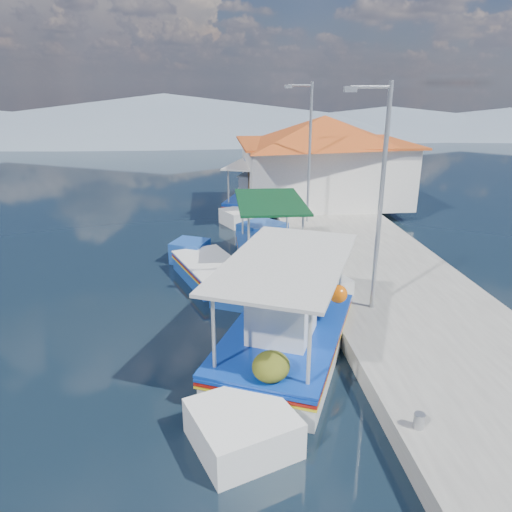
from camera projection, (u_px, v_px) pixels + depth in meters
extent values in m
plane|color=black|center=(209.00, 371.00, 11.44)|extent=(160.00, 160.00, 0.00)
cube|color=#A8A79D|center=(370.00, 264.00, 17.55)|extent=(5.00, 44.00, 0.50)
cylinder|color=#A5A8AD|center=(419.00, 421.00, 8.78)|extent=(0.20, 0.20, 0.30)
cylinder|color=#A5A8AD|center=(344.00, 303.00, 13.46)|extent=(0.20, 0.20, 0.30)
cylinder|color=#A5A8AD|center=(303.00, 238.00, 19.08)|extent=(0.20, 0.20, 0.30)
cylinder|color=#A5A8AD|center=(280.00, 203.00, 24.70)|extent=(0.20, 0.20, 0.30)
cube|color=white|center=(285.00, 351.00, 11.86)|extent=(4.24, 5.47, 1.07)
cube|color=white|center=(226.00, 298.00, 14.46)|extent=(2.31, 2.31, 1.18)
cube|color=white|center=(373.00, 424.00, 9.29)|extent=(2.24, 2.24, 1.01)
cube|color=#0C359E|center=(285.00, 333.00, 11.69)|extent=(4.36, 5.64, 0.07)
cube|color=#99130D|center=(285.00, 336.00, 11.72)|extent=(4.36, 5.64, 0.06)
cube|color=yellow|center=(285.00, 339.00, 11.75)|extent=(4.36, 5.64, 0.05)
cube|color=#0C359E|center=(285.00, 330.00, 11.66)|extent=(4.37, 5.60, 0.06)
cube|color=brown|center=(285.00, 331.00, 11.68)|extent=(4.01, 5.30, 0.06)
cube|color=white|center=(294.00, 313.00, 11.19)|extent=(1.84, 1.89, 1.24)
cube|color=silver|center=(294.00, 288.00, 10.97)|extent=(2.00, 2.04, 0.07)
cylinder|color=beige|center=(211.00, 276.00, 12.59)|extent=(0.08, 0.08, 1.80)
cylinder|color=beige|center=(276.00, 263.00, 13.51)|extent=(0.08, 0.08, 1.80)
cylinder|color=beige|center=(301.00, 347.00, 9.23)|extent=(0.08, 0.08, 1.80)
cylinder|color=beige|center=(379.00, 323.00, 10.15)|extent=(0.08, 0.08, 1.80)
cube|color=silver|center=(287.00, 261.00, 11.07)|extent=(4.35, 5.52, 0.08)
ellipsoid|color=#404913|center=(238.00, 299.00, 12.65)|extent=(0.86, 0.94, 0.64)
ellipsoid|color=#404913|center=(254.00, 287.00, 13.49)|extent=(0.72, 0.79, 0.54)
ellipsoid|color=#404913|center=(348.00, 357.00, 10.03)|extent=(0.77, 0.84, 0.57)
sphere|color=#EC5F07|center=(308.00, 281.00, 12.47)|extent=(0.45, 0.45, 0.45)
cube|color=#1B49A2|center=(270.00, 262.00, 17.72)|extent=(2.26, 4.11, 1.04)
cube|color=#1B49A2|center=(260.00, 237.00, 20.24)|extent=(2.23, 2.23, 1.15)
cube|color=#1B49A2|center=(282.00, 291.00, 15.25)|extent=(2.17, 2.17, 0.99)
cube|color=#0C359E|center=(270.00, 250.00, 17.56)|extent=(2.33, 4.24, 0.07)
cube|color=#99130D|center=(270.00, 252.00, 17.59)|extent=(2.33, 4.24, 0.05)
cube|color=yellow|center=(270.00, 254.00, 17.61)|extent=(2.33, 4.24, 0.04)
cube|color=#1B49A2|center=(270.00, 248.00, 17.53)|extent=(2.35, 4.20, 0.05)
cube|color=brown|center=(270.00, 249.00, 17.54)|extent=(2.09, 4.03, 0.05)
cylinder|color=beige|center=(241.00, 214.00, 18.75)|extent=(0.08, 0.08, 1.75)
cylinder|color=beige|center=(286.00, 213.00, 18.95)|extent=(0.08, 0.08, 1.75)
cylinder|color=beige|center=(251.00, 241.00, 15.55)|extent=(0.08, 0.08, 1.75)
cylinder|color=beige|center=(304.00, 239.00, 15.75)|extent=(0.08, 0.08, 1.75)
cube|color=#0B3A1B|center=(270.00, 201.00, 16.95)|extent=(2.37, 4.11, 0.08)
cube|color=#1B49A2|center=(210.00, 275.00, 16.68)|extent=(2.67, 3.55, 0.88)
cube|color=#1B49A2|center=(229.00, 252.00, 18.57)|extent=(1.60, 1.60, 0.98)
cube|color=#1B49A2|center=(188.00, 299.00, 14.80)|extent=(1.55, 1.55, 0.84)
cube|color=#0C359E|center=(210.00, 263.00, 16.54)|extent=(2.75, 3.66, 0.06)
cube|color=#99130D|center=(210.00, 266.00, 16.56)|extent=(2.75, 3.66, 0.05)
cube|color=yellow|center=(210.00, 267.00, 16.59)|extent=(2.75, 3.66, 0.04)
cube|color=white|center=(210.00, 262.00, 16.52)|extent=(2.75, 3.64, 0.05)
cube|color=brown|center=(210.00, 262.00, 16.53)|extent=(2.52, 3.45, 0.05)
cube|color=white|center=(255.00, 206.00, 25.84)|extent=(3.62, 4.85, 1.02)
cube|color=white|center=(234.00, 193.00, 28.23)|extent=(2.16, 2.16, 1.13)
cube|color=white|center=(281.00, 218.00, 23.48)|extent=(2.10, 2.10, 0.97)
cube|color=#0C359E|center=(255.00, 197.00, 25.68)|extent=(3.73, 4.99, 0.06)
cube|color=#99130D|center=(255.00, 199.00, 25.71)|extent=(3.73, 4.99, 0.05)
cube|color=yellow|center=(255.00, 200.00, 25.73)|extent=(3.73, 4.99, 0.04)
cube|color=#0C359E|center=(255.00, 196.00, 25.65)|extent=(3.74, 4.96, 0.05)
cube|color=brown|center=(255.00, 197.00, 25.67)|extent=(3.42, 4.70, 0.05)
cube|color=white|center=(258.00, 187.00, 25.19)|extent=(1.65, 1.74, 1.18)
cube|color=silver|center=(258.00, 175.00, 24.99)|extent=(1.79, 1.88, 0.06)
cylinder|color=beige|center=(226.00, 176.00, 26.54)|extent=(0.08, 0.08, 1.72)
cylinder|color=beige|center=(255.00, 174.00, 27.29)|extent=(0.08, 0.08, 1.72)
cylinder|color=beige|center=(255.00, 188.00, 23.46)|extent=(0.08, 0.08, 1.72)
cylinder|color=beige|center=(287.00, 185.00, 24.21)|extent=(0.08, 0.08, 1.72)
cube|color=silver|center=(255.00, 164.00, 25.08)|extent=(3.73, 4.88, 0.08)
cube|color=silver|center=(323.00, 172.00, 25.41)|extent=(8.00, 6.00, 3.00)
cube|color=#BF411A|center=(324.00, 142.00, 24.89)|extent=(8.64, 6.48, 0.10)
pyramid|color=#BF411A|center=(325.00, 129.00, 24.67)|extent=(10.49, 10.49, 1.40)
cube|color=brown|center=(249.00, 187.00, 24.26)|extent=(0.06, 1.00, 2.00)
cube|color=#0C359E|center=(245.00, 167.00, 26.40)|extent=(0.06, 1.20, 0.90)
cylinder|color=#A5A8AD|center=(381.00, 203.00, 12.58)|extent=(0.12, 0.12, 6.00)
cylinder|color=#A5A8AD|center=(371.00, 87.00, 11.57)|extent=(1.00, 0.08, 0.08)
cube|color=#A5A8AD|center=(350.00, 89.00, 11.54)|extent=(0.30, 0.14, 0.14)
cylinder|color=#A5A8AD|center=(309.00, 155.00, 21.01)|extent=(0.12, 0.12, 6.00)
cylinder|color=#A5A8AD|center=(300.00, 85.00, 20.00)|extent=(1.00, 0.08, 0.08)
cube|color=#A5A8AD|center=(288.00, 87.00, 19.96)|extent=(0.30, 0.14, 0.14)
cone|color=slate|center=(165.00, 116.00, 62.57)|extent=(96.00, 96.00, 5.50)
cone|color=slate|center=(388.00, 121.00, 65.75)|extent=(76.80, 76.80, 3.80)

